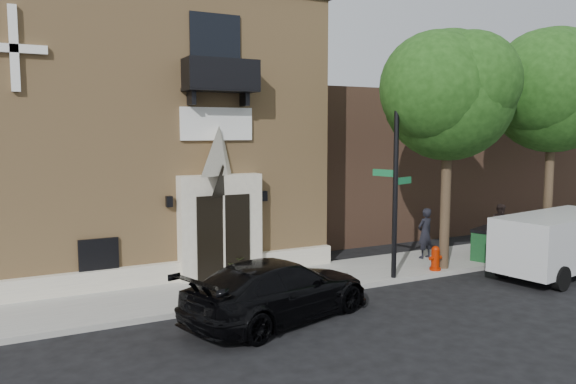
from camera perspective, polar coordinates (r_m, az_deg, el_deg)
name	(u,v)px	position (r m, az deg, el deg)	size (l,w,h in m)	color
ground	(290,301)	(15.84, 0.21, -10.98)	(120.00, 120.00, 0.00)	black
sidewalk	(296,281)	(17.54, 0.85, -9.01)	(42.00, 3.00, 0.15)	gray
church	(119,132)	(21.74, -16.79, 5.83)	(12.20, 11.01, 9.30)	tan
neighbour_building	(417,160)	(29.42, 12.95, 3.18)	(18.00, 8.00, 6.40)	brown
street_tree_left	(452,94)	(18.98, 16.28, 9.54)	(4.97, 4.38, 7.77)	#38281C
street_tree_mid	(556,89)	(22.73, 25.61, 9.43)	(5.21, 4.64, 8.25)	#38281C
black_sedan	(279,290)	(14.13, -0.96, -9.89)	(2.14, 5.26, 1.53)	black
cargo_van	(561,241)	(20.29, 26.03, -4.50)	(5.22, 2.76, 2.02)	#B9BBBD
street_sign	(395,184)	(17.48, 10.84, 0.81)	(1.09, 0.89, 5.80)	black
fire_hydrant	(435,258)	(19.06, 14.74, -6.52)	(0.46, 0.37, 0.81)	#921A00
dumpster	(493,243)	(21.30, 20.08, -4.90)	(1.94, 1.53, 1.12)	#103D1C
planter	(234,267)	(17.68, -5.46, -7.60)	(0.58, 0.50, 0.64)	#4B6028
pedestrian_near	(425,233)	(20.66, 13.75, -4.08)	(0.66, 0.43, 1.80)	black
pedestrian_far	(500,225)	(23.84, 20.78, -3.11)	(0.81, 0.63, 1.67)	black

